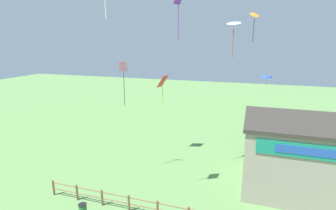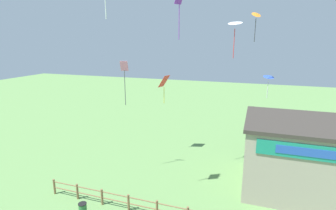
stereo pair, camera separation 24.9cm
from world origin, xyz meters
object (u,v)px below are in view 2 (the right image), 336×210
object	(u,v)px
kite_red_diamond	(164,83)
trash_bin	(83,209)
seaside_building	(312,157)
kite_pink_diamond	(124,75)
kite_white_delta	(235,24)
kite_blue_delta	(269,77)
kite_orange_delta	(256,17)
kite_purple_streamer	(179,7)

from	to	relation	value
kite_red_diamond	trash_bin	bearing A→B (deg)	-98.22
seaside_building	trash_bin	world-z (taller)	seaside_building
kite_pink_diamond	kite_white_delta	xyz separation A→B (m)	(7.40, 2.95, 3.63)
kite_red_diamond	kite_pink_diamond	xyz separation A→B (m)	(-1.46, -4.47, 1.16)
kite_blue_delta	kite_pink_diamond	xyz separation A→B (m)	(-10.09, -6.59, 0.55)
seaside_building	kite_white_delta	xyz separation A→B (m)	(-5.69, 1.43, 8.80)
kite_orange_delta	kite_pink_diamond	distance (m)	10.89
kite_purple_streamer	trash_bin	bearing A→B (deg)	-119.78
kite_red_diamond	kite_blue_delta	xyz separation A→B (m)	(8.64, 2.12, 0.61)
kite_purple_streamer	seaside_building	bearing A→B (deg)	3.45
kite_orange_delta	kite_white_delta	xyz separation A→B (m)	(-1.35, -1.95, -0.62)
seaside_building	kite_white_delta	size ratio (longest dim) A/B	3.32
kite_red_diamond	kite_pink_diamond	bearing A→B (deg)	-108.05
seaside_building	kite_pink_diamond	size ratio (longest dim) A/B	2.72
kite_white_delta	kite_purple_streamer	bearing A→B (deg)	-150.93
kite_blue_delta	kite_white_delta	bearing A→B (deg)	-126.54
kite_red_diamond	kite_orange_delta	distance (m)	9.09
kite_purple_streamer	kite_pink_diamond	bearing A→B (deg)	-165.79
kite_white_delta	kite_purple_streamer	distance (m)	4.22
seaside_building	kite_red_diamond	xyz separation A→B (m)	(-11.63, 2.94, 4.01)
kite_pink_diamond	kite_blue_delta	bearing A→B (deg)	33.15
kite_orange_delta	kite_purple_streamer	size ratio (longest dim) A/B	0.73
seaside_building	kite_orange_delta	world-z (taller)	kite_orange_delta
kite_red_diamond	kite_pink_diamond	world-z (taller)	kite_pink_diamond
kite_red_diamond	kite_orange_delta	world-z (taller)	kite_orange_delta
kite_blue_delta	kite_orange_delta	distance (m)	5.26
kite_red_diamond	kite_white_delta	size ratio (longest dim) A/B	0.94
kite_pink_diamond	kite_white_delta	world-z (taller)	kite_white_delta
trash_bin	kite_purple_streamer	world-z (taller)	kite_purple_streamer
kite_blue_delta	kite_pink_diamond	size ratio (longest dim) A/B	0.61
kite_purple_streamer	kite_blue_delta	bearing A→B (deg)	41.90
trash_bin	seaside_building	bearing A→B (deg)	29.05
kite_orange_delta	kite_pink_diamond	size ratio (longest dim) A/B	0.69
kite_red_diamond	kite_purple_streamer	world-z (taller)	kite_purple_streamer
kite_blue_delta	kite_red_diamond	bearing A→B (deg)	-166.18
seaside_building	kite_pink_diamond	world-z (taller)	kite_pink_diamond
kite_pink_diamond	kite_white_delta	distance (m)	8.75
seaside_building	kite_blue_delta	distance (m)	7.48
kite_pink_diamond	kite_purple_streamer	world-z (taller)	kite_purple_streamer
seaside_building	kite_purple_streamer	xyz separation A→B (m)	(-9.26, -0.56, 9.86)
kite_blue_delta	kite_orange_delta	world-z (taller)	kite_orange_delta
trash_bin	kite_pink_diamond	xyz separation A→B (m)	(0.02, 5.76, 7.27)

